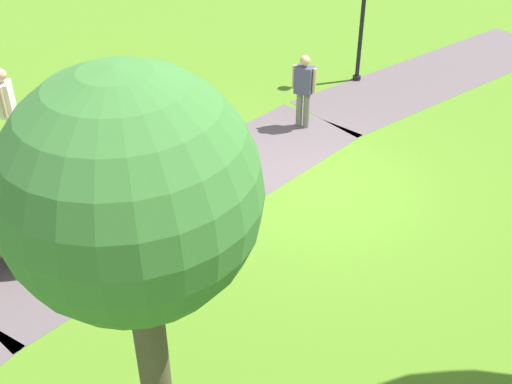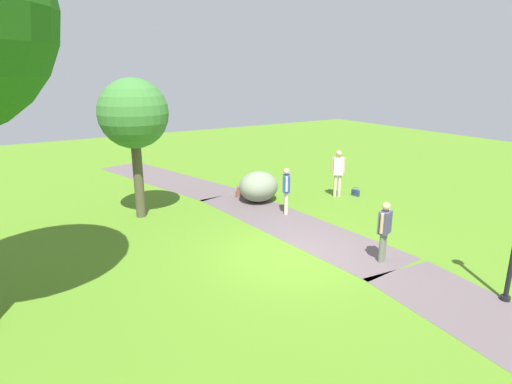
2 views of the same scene
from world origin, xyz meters
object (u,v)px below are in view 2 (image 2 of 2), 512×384
Objects in this scene: lawn_boulder at (259,186)px; woman_with_handbag at (338,170)px; passerby_on_path at (286,188)px; handbag_on_grass at (356,192)px; frisbee_on_grass at (382,230)px; man_near_boulder at (384,228)px; young_tree_near_path at (133,115)px; backpack_by_boulder at (239,192)px.

woman_with_handbag is at bearing -112.58° from lawn_boulder.
handbag_on_grass is at bearing -85.57° from passerby_on_path.
lawn_boulder reaches higher than handbag_on_grass.
man_near_boulder is at bearing 131.66° from frisbee_on_grass.
young_tree_near_path is at bearing 61.14° from passerby_on_path.
lawn_boulder is 4.89m from frisbee_on_grass.
lawn_boulder is at bearing 0.03° from passerby_on_path.
man_near_boulder reaches higher than backpack_by_boulder.
young_tree_near_path is 2.08× the size of lawn_boulder.
woman_with_handbag is at bearing -31.30° from man_near_boulder.
young_tree_near_path reaches higher than backpack_by_boulder.
frisbee_on_grass is (-2.86, -1.55, -0.91)m from passerby_on_path.
frisbee_on_grass is at bearing -161.37° from lawn_boulder.
handbag_on_grass is 4.56m from backpack_by_boulder.
young_tree_near_path is at bearing 48.18° from frisbee_on_grass.
woman_with_handbag is at bearing -78.93° from passerby_on_path.
handbag_on_grass is (0.28, -3.57, -0.78)m from passerby_on_path.
man_near_boulder is at bearing 148.70° from woman_with_handbag.
backpack_by_boulder is 1.61× the size of frisbee_on_grass.
man_near_boulder is at bearing 141.35° from handbag_on_grass.
woman_with_handbag is 5.47× the size of handbag_on_grass.
young_tree_near_path reaches higher than lawn_boulder.
lawn_boulder is 1.02m from backpack_by_boulder.
lawn_boulder is at bearing -98.22° from young_tree_near_path.
passerby_on_path is at bearing -1.90° from man_near_boulder.
man_near_boulder is at bearing -178.58° from backpack_by_boulder.
young_tree_near_path is 2.49× the size of woman_with_handbag.
passerby_on_path is (-1.75, -0.00, 0.36)m from lawn_boulder.
young_tree_near_path is 2.85× the size of passerby_on_path.
backpack_by_boulder is (2.37, 3.89, 0.05)m from handbag_on_grass.
man_near_boulder is at bearing 178.65° from lawn_boulder.
young_tree_near_path reaches higher than handbag_on_grass.
backpack_by_boulder is at bearing 18.78° from frisbee_on_grass.
woman_with_handbag is 4.56× the size of backpack_by_boulder.
handbag_on_grass is 1.35× the size of frisbee_on_grass.
young_tree_near_path is 13.59× the size of handbag_on_grass.
passerby_on_path is 6.42× the size of frisbee_on_grass.
man_near_boulder is 4.75× the size of handbag_on_grass.
frisbee_on_grass is (-5.23, -5.84, -3.37)m from young_tree_near_path.
backpack_by_boulder reaches higher than frisbee_on_grass.
passerby_on_path is at bearing 94.43° from handbag_on_grass.
man_near_boulder reaches higher than lawn_boulder.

